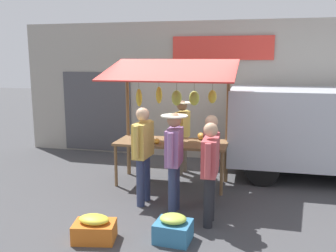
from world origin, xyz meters
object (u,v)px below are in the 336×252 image
(shopper_in_striped_shirt, at_px, (210,167))
(shopper_in_grey_tee, at_px, (143,148))
(shopper_with_shopping_bag, at_px, (211,155))
(vendor_with_sunhat, at_px, (182,131))
(shopper_with_ponytail, at_px, (174,155))
(produce_crate_side, at_px, (173,229))
(parked_van, at_px, (329,126))
(market_stall, at_px, (173,108))
(produce_crate_near, at_px, (94,229))

(shopper_in_striped_shirt, bearing_deg, shopper_in_grey_tee, 65.70)
(shopper_in_striped_shirt, distance_m, shopper_with_shopping_bag, 0.65)
(vendor_with_sunhat, relative_size, shopper_with_ponytail, 0.97)
(shopper_in_grey_tee, bearing_deg, produce_crate_side, -142.08)
(parked_van, bearing_deg, market_stall, 19.44)
(shopper_with_ponytail, xyz_separation_m, produce_crate_near, (0.87, 1.20, -0.82))
(shopper_with_ponytail, bearing_deg, parked_van, -49.33)
(parked_van, height_order, produce_crate_near, parked_van)
(market_stall, bearing_deg, produce_crate_side, 103.24)
(shopper_in_grey_tee, relative_size, produce_crate_near, 2.66)
(shopper_with_ponytail, bearing_deg, shopper_in_striped_shirt, -116.43)
(market_stall, bearing_deg, vendor_with_sunhat, -93.34)
(vendor_with_sunhat, distance_m, shopper_in_striped_shirt, 2.55)
(market_stall, xyz_separation_m, produce_crate_side, (-0.55, 2.33, -1.38))
(shopper_with_shopping_bag, bearing_deg, parked_van, -59.71)
(shopper_in_grey_tee, bearing_deg, vendor_with_sunhat, -5.37)
(shopper_with_shopping_bag, xyz_separation_m, parked_van, (-2.20, -2.16, 0.20))
(vendor_with_sunhat, xyz_separation_m, shopper_in_grey_tee, (0.30, 1.84, 0.04))
(parked_van, relative_size, produce_crate_side, 8.50)
(shopper_with_ponytail, relative_size, produce_crate_side, 3.19)
(shopper_with_ponytail, relative_size, produce_crate_near, 2.60)
(produce_crate_near, bearing_deg, produce_crate_side, -166.99)
(shopper_with_ponytail, bearing_deg, produce_crate_side, -169.81)
(shopper_in_striped_shirt, height_order, shopper_in_grey_tee, shopper_in_grey_tee)
(vendor_with_sunhat, distance_m, produce_crate_near, 3.43)
(shopper_with_ponytail, height_order, produce_crate_near, shopper_with_ponytail)
(shopper_with_shopping_bag, xyz_separation_m, produce_crate_side, (0.34, 1.31, -0.74))
(shopper_in_striped_shirt, height_order, parked_van, parked_van)
(market_stall, distance_m, shopper_with_ponytail, 1.54)
(market_stall, relative_size, produce_crate_near, 3.91)
(market_stall, relative_size, produce_crate_side, 4.80)
(vendor_with_sunhat, height_order, shopper_with_shopping_bag, vendor_with_sunhat)
(shopper_with_ponytail, height_order, parked_van, parked_van)
(produce_crate_near, relative_size, produce_crate_side, 1.23)
(shopper_in_grey_tee, bearing_deg, shopper_with_ponytail, -109.00)
(parked_van, bearing_deg, vendor_with_sunhat, 7.23)
(shopper_in_striped_shirt, bearing_deg, shopper_with_shopping_bag, 5.59)
(produce_crate_near, bearing_deg, vendor_with_sunhat, -99.73)
(market_stall, bearing_deg, shopper_with_shopping_bag, 131.07)
(shopper_in_striped_shirt, distance_m, produce_crate_side, 1.07)
(shopper_in_grey_tee, height_order, produce_crate_side, shopper_in_grey_tee)
(shopper_in_striped_shirt, height_order, produce_crate_near, shopper_in_striped_shirt)
(vendor_with_sunhat, bearing_deg, market_stall, 5.12)
(shopper_with_shopping_bag, distance_m, shopper_with_ponytail, 0.66)
(parked_van, distance_m, produce_crate_near, 5.27)
(shopper_with_ponytail, xyz_separation_m, parked_van, (-2.75, -2.53, 0.14))
(shopper_with_shopping_bag, bearing_deg, shopper_with_ponytail, 109.19)
(vendor_with_sunhat, xyz_separation_m, shopper_with_shopping_bag, (-0.85, 1.73, -0.03))
(shopper_in_grey_tee, distance_m, shopper_with_shopping_bag, 1.16)
(market_stall, relative_size, shopper_with_shopping_bag, 1.57)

